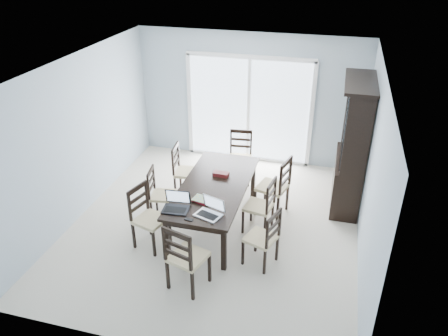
% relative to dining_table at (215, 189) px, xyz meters
% --- Properties ---
extents(floor, '(5.00, 5.00, 0.00)m').
position_rel_dining_table_xyz_m(floor, '(0.00, 0.00, -0.67)').
color(floor, beige).
rests_on(floor, ground).
extents(ceiling, '(5.00, 5.00, 0.00)m').
position_rel_dining_table_xyz_m(ceiling, '(0.00, 0.00, 1.93)').
color(ceiling, white).
rests_on(ceiling, back_wall).
extents(back_wall, '(4.50, 0.02, 2.60)m').
position_rel_dining_table_xyz_m(back_wall, '(0.00, 2.50, 0.63)').
color(back_wall, '#9AACB8').
rests_on(back_wall, floor).
extents(wall_left, '(0.02, 5.00, 2.60)m').
position_rel_dining_table_xyz_m(wall_left, '(-2.25, 0.00, 0.63)').
color(wall_left, '#9AACB8').
rests_on(wall_left, floor).
extents(wall_right, '(0.02, 5.00, 2.60)m').
position_rel_dining_table_xyz_m(wall_right, '(2.25, 0.00, 0.63)').
color(wall_right, '#9AACB8').
rests_on(wall_right, floor).
extents(balcony, '(4.50, 2.00, 0.10)m').
position_rel_dining_table_xyz_m(balcony, '(0.00, 3.50, -0.72)').
color(balcony, gray).
rests_on(balcony, ground).
extents(railing, '(4.50, 0.06, 1.10)m').
position_rel_dining_table_xyz_m(railing, '(0.00, 4.50, -0.12)').
color(railing, '#99999E').
rests_on(railing, balcony).
extents(dining_table, '(1.00, 2.20, 0.75)m').
position_rel_dining_table_xyz_m(dining_table, '(0.00, 0.00, 0.00)').
color(dining_table, black).
rests_on(dining_table, floor).
extents(china_hutch, '(0.50, 1.38, 2.20)m').
position_rel_dining_table_xyz_m(china_hutch, '(2.02, 1.25, 0.40)').
color(china_hutch, black).
rests_on(china_hutch, floor).
extents(sliding_door, '(2.52, 0.05, 2.18)m').
position_rel_dining_table_xyz_m(sliding_door, '(0.00, 2.48, 0.41)').
color(sliding_door, silver).
rests_on(sliding_door, floor).
extents(chair_left_near, '(0.53, 0.53, 1.13)m').
position_rel_dining_table_xyz_m(chair_left_near, '(-0.86, -0.73, -0.08)').
color(chair_left_near, black).
rests_on(chair_left_near, floor).
extents(chair_left_mid, '(0.45, 0.44, 1.03)m').
position_rel_dining_table_xyz_m(chair_left_mid, '(-0.96, -0.02, -0.13)').
color(chair_left_mid, black).
rests_on(chair_left_mid, floor).
extents(chair_left_far, '(0.47, 0.46, 1.10)m').
position_rel_dining_table_xyz_m(chair_left_far, '(-0.83, 0.78, -0.09)').
color(chair_left_far, black).
rests_on(chair_left_far, floor).
extents(chair_right_near, '(0.51, 0.50, 1.05)m').
position_rel_dining_table_xyz_m(chair_right_near, '(0.96, -0.75, -0.12)').
color(chair_right_near, black).
rests_on(chair_right_near, floor).
extents(chair_right_mid, '(0.47, 0.46, 1.07)m').
position_rel_dining_table_xyz_m(chair_right_mid, '(0.79, 0.03, -0.11)').
color(chair_right_mid, black).
rests_on(chair_right_mid, floor).
extents(chair_right_far, '(0.56, 0.55, 1.20)m').
position_rel_dining_table_xyz_m(chair_right_far, '(0.92, 0.57, -0.04)').
color(chair_right_far, black).
rests_on(chair_right_far, floor).
extents(chair_end_near, '(0.55, 0.56, 1.17)m').
position_rel_dining_table_xyz_m(chair_end_near, '(0.02, -1.52, -0.05)').
color(chair_end_near, black).
rests_on(chair_end_near, floor).
extents(chair_end_far, '(0.47, 0.48, 1.12)m').
position_rel_dining_table_xyz_m(chair_end_far, '(0.04, 1.61, -0.08)').
color(chair_end_far, black).
rests_on(chair_end_far, floor).
extents(laptop_dark, '(0.39, 0.29, 0.25)m').
position_rel_dining_table_xyz_m(laptop_dark, '(-0.33, -0.82, 0.14)').
color(laptop_dark, black).
rests_on(laptop_dark, dining_table).
extents(laptop_silver, '(0.42, 0.35, 0.25)m').
position_rel_dining_table_xyz_m(laptop_silver, '(0.15, -0.84, 0.14)').
color(laptop_silver, '#BABABD').
rests_on(laptop_silver, dining_table).
extents(book_stack, '(0.29, 0.24, 0.04)m').
position_rel_dining_table_xyz_m(book_stack, '(-0.06, -0.49, 0.10)').
color(book_stack, maroon).
rests_on(book_stack, dining_table).
extents(cell_phone, '(0.12, 0.07, 0.01)m').
position_rel_dining_table_xyz_m(cell_phone, '(-0.08, -1.00, 0.08)').
color(cell_phone, black).
rests_on(cell_phone, dining_table).
extents(game_box, '(0.26, 0.14, 0.06)m').
position_rel_dining_table_xyz_m(game_box, '(0.02, 0.30, 0.11)').
color(game_box, '#45120D').
rests_on(game_box, dining_table).
extents(hot_tub, '(1.83, 1.67, 0.88)m').
position_rel_dining_table_xyz_m(hot_tub, '(-0.70, 3.46, -0.23)').
color(hot_tub, maroon).
rests_on(hot_tub, balcony).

